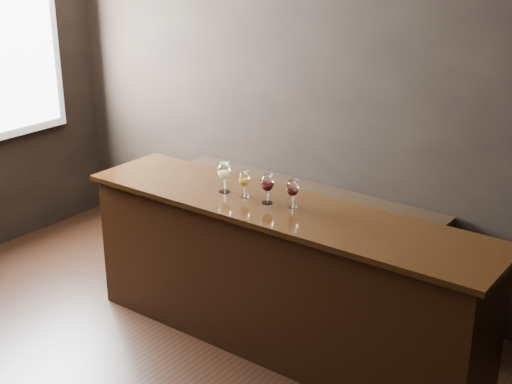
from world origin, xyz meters
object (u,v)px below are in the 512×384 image
Objects in this scene: glass_red_a at (267,183)px; glass_white at (224,172)px; bar_counter at (281,280)px; glass_amber at (244,180)px; glass_red_b at (293,189)px; back_bar_shelf at (301,239)px.

glass_white is at bearing -178.22° from glass_red_a.
bar_counter is 13.39× the size of glass_white.
glass_white is 0.35m from glass_red_a.
bar_counter is at bearing 1.35° from glass_amber.
glass_red_b is (0.17, 0.04, -0.01)m from glass_red_a.
glass_amber reaches higher than bar_counter.
glass_red_b is at bearing 13.96° from glass_red_a.
bar_counter is 0.66m from glass_red_a.
glass_amber reaches higher than back_bar_shelf.
back_bar_shelf is at bearing 107.22° from glass_red_a.
glass_amber is (0.05, -0.76, 0.72)m from back_bar_shelf.
glass_red_b reaches higher than bar_counter.
glass_red_a reaches higher than glass_red_b.
glass_amber is at bearing -173.33° from glass_red_b.
bar_counter reaches higher than back_bar_shelf.
glass_white reaches higher than glass_red_b.
glass_red_a reaches higher than back_bar_shelf.
glass_white reaches higher than back_bar_shelf.
glass_amber is 0.89× the size of glass_red_a.
bar_counter is at bearing 2.21° from glass_white.
bar_counter is at bearing -147.86° from glass_red_b.
glass_white is 1.05× the size of glass_red_a.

